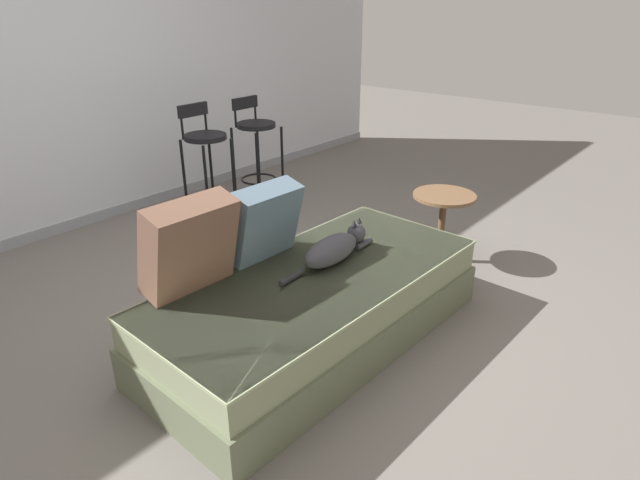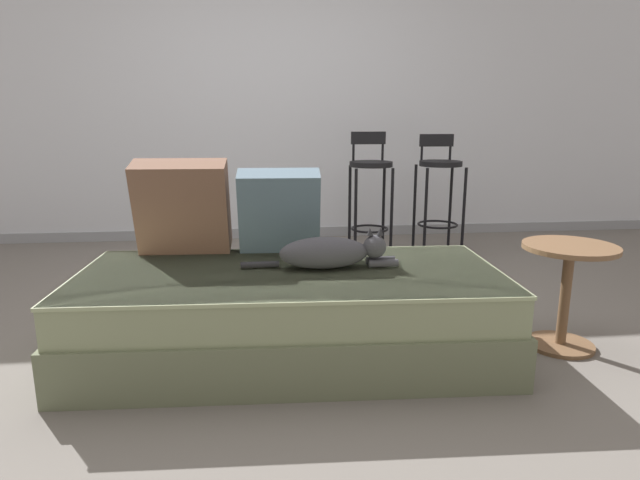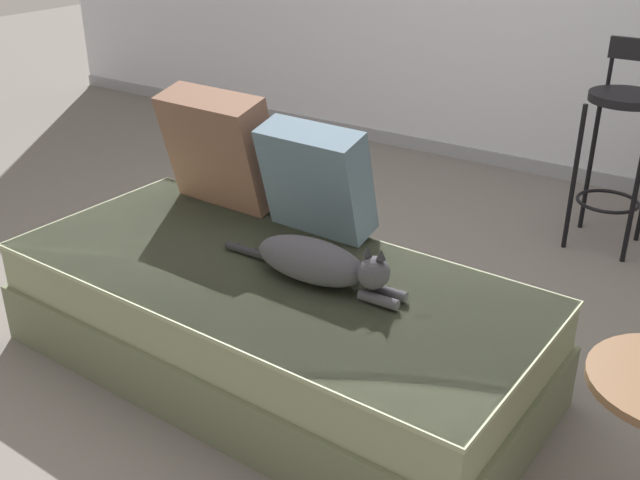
{
  "view_description": "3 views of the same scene",
  "coord_description": "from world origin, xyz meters",
  "px_view_note": "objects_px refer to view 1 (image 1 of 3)",
  "views": [
    {
      "loc": [
        -1.95,
        -2.04,
        1.78
      ],
      "look_at": [
        0.15,
        -0.3,
        0.54
      ],
      "focal_mm": 30.0,
      "sensor_mm": 36.0,
      "label": 1
    },
    {
      "loc": [
        -0.12,
        -2.79,
        1.11
      ],
      "look_at": [
        0.15,
        -0.3,
        0.54
      ],
      "focal_mm": 30.0,
      "sensor_mm": 36.0,
      "label": 2
    },
    {
      "loc": [
        1.44,
        -2.25,
        1.66
      ],
      "look_at": [
        0.15,
        -0.3,
        0.54
      ],
      "focal_mm": 42.0,
      "sensor_mm": 36.0,
      "label": 3
    }
  ],
  "objects_px": {
    "couch": "(317,306)",
    "cat": "(335,248)",
    "throw_pillow_corner": "(189,246)",
    "bar_stool_by_doorway": "(256,142)",
    "bar_stool_near_window": "(206,155)",
    "throw_pillow_middle": "(264,222)",
    "side_table": "(442,218)"
  },
  "relations": [
    {
      "from": "throw_pillow_middle",
      "to": "bar_stool_by_doorway",
      "type": "xyz_separation_m",
      "value": [
        1.34,
        1.45,
        -0.04
      ]
    },
    {
      "from": "throw_pillow_middle",
      "to": "bar_stool_by_doorway",
      "type": "distance_m",
      "value": 1.98
    },
    {
      "from": "couch",
      "to": "throw_pillow_corner",
      "type": "xyz_separation_m",
      "value": [
        -0.53,
        0.37,
        0.45
      ]
    },
    {
      "from": "throw_pillow_corner",
      "to": "throw_pillow_middle",
      "type": "height_order",
      "value": "throw_pillow_corner"
    },
    {
      "from": "couch",
      "to": "throw_pillow_middle",
      "type": "relative_size",
      "value": 4.55
    },
    {
      "from": "couch",
      "to": "bar_stool_by_doorway",
      "type": "xyz_separation_m",
      "value": [
        1.31,
        1.81,
        0.38
      ]
    },
    {
      "from": "couch",
      "to": "bar_stool_by_doorway",
      "type": "height_order",
      "value": "bar_stool_by_doorway"
    },
    {
      "from": "throw_pillow_corner",
      "to": "bar_stool_by_doorway",
      "type": "relative_size",
      "value": 0.5
    },
    {
      "from": "side_table",
      "to": "bar_stool_by_doorway",
      "type": "bearing_deg",
      "value": 90.95
    },
    {
      "from": "cat",
      "to": "bar_stool_by_doorway",
      "type": "bearing_deg",
      "value": 57.94
    },
    {
      "from": "couch",
      "to": "side_table",
      "type": "height_order",
      "value": "side_table"
    },
    {
      "from": "cat",
      "to": "side_table",
      "type": "bearing_deg",
      "value": -4.04
    },
    {
      "from": "couch",
      "to": "cat",
      "type": "xyz_separation_m",
      "value": [
        0.19,
        0.03,
        0.28
      ]
    },
    {
      "from": "bar_stool_by_doorway",
      "to": "throw_pillow_middle",
      "type": "bearing_deg",
      "value": -132.76
    },
    {
      "from": "couch",
      "to": "throw_pillow_corner",
      "type": "relative_size",
      "value": 4.07
    },
    {
      "from": "throw_pillow_corner",
      "to": "cat",
      "type": "height_order",
      "value": "throw_pillow_corner"
    },
    {
      "from": "throw_pillow_corner",
      "to": "throw_pillow_middle",
      "type": "xyz_separation_m",
      "value": [
        0.49,
        -0.02,
        -0.03
      ]
    },
    {
      "from": "bar_stool_by_doorway",
      "to": "cat",
      "type": "bearing_deg",
      "value": -122.06
    },
    {
      "from": "bar_stool_near_window",
      "to": "bar_stool_by_doorway",
      "type": "relative_size",
      "value": 1.02
    },
    {
      "from": "throw_pillow_corner",
      "to": "bar_stool_near_window",
      "type": "relative_size",
      "value": 0.49
    },
    {
      "from": "throw_pillow_corner",
      "to": "bar_stool_by_doorway",
      "type": "xyz_separation_m",
      "value": [
        1.83,
        1.43,
        -0.07
      ]
    },
    {
      "from": "cat",
      "to": "bar_stool_by_doorway",
      "type": "distance_m",
      "value": 2.1
    },
    {
      "from": "couch",
      "to": "throw_pillow_corner",
      "type": "distance_m",
      "value": 0.79
    },
    {
      "from": "couch",
      "to": "cat",
      "type": "height_order",
      "value": "cat"
    },
    {
      "from": "bar_stool_near_window",
      "to": "side_table",
      "type": "distance_m",
      "value": 1.97
    },
    {
      "from": "throw_pillow_middle",
      "to": "bar_stool_by_doorway",
      "type": "bearing_deg",
      "value": 47.24
    },
    {
      "from": "couch",
      "to": "bar_stool_near_window",
      "type": "bearing_deg",
      "value": 67.77
    },
    {
      "from": "couch",
      "to": "bar_stool_by_doorway",
      "type": "distance_m",
      "value": 2.26
    },
    {
      "from": "throw_pillow_corner",
      "to": "bar_stool_by_doorway",
      "type": "bearing_deg",
      "value": 37.95
    },
    {
      "from": "throw_pillow_middle",
      "to": "side_table",
      "type": "bearing_deg",
      "value": -16.58
    },
    {
      "from": "throw_pillow_middle",
      "to": "throw_pillow_corner",
      "type": "bearing_deg",
      "value": 177.73
    },
    {
      "from": "cat",
      "to": "bar_stool_near_window",
      "type": "distance_m",
      "value": 1.86
    }
  ]
}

